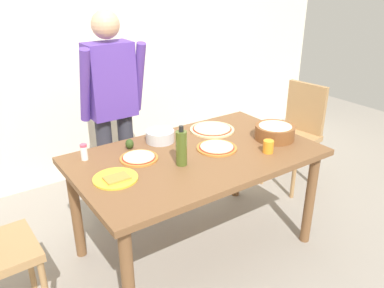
{
  "coord_description": "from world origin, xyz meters",
  "views": [
    {
      "loc": [
        -1.34,
        -1.89,
        1.85
      ],
      "look_at": [
        0.0,
        0.05,
        0.81
      ],
      "focal_mm": 36.36,
      "sensor_mm": 36.0,
      "label": 1
    }
  ],
  "objects_px": {
    "dining_table": "(196,166)",
    "mixing_bowl_steel": "(160,136)",
    "plate_with_slice": "(116,178)",
    "pizza_second_cooked": "(217,148)",
    "cup_orange": "(268,147)",
    "salt_shaker": "(84,152)",
    "olive_oil_bottle": "(181,148)",
    "pizza_raw_on_board": "(212,129)",
    "pizza_cooked_on_tray": "(139,158)",
    "avocado": "(130,144)",
    "person_cook": "(112,105)",
    "popcorn_bowl": "(275,131)",
    "chair_wooden_right": "(297,129)"
  },
  "relations": [
    {
      "from": "pizza_raw_on_board",
      "to": "olive_oil_bottle",
      "type": "bearing_deg",
      "value": -145.4
    },
    {
      "from": "person_cook",
      "to": "popcorn_bowl",
      "type": "distance_m",
      "value": 1.22
    },
    {
      "from": "person_cook",
      "to": "pizza_cooked_on_tray",
      "type": "height_order",
      "value": "person_cook"
    },
    {
      "from": "pizza_cooked_on_tray",
      "to": "avocado",
      "type": "xyz_separation_m",
      "value": [
        0.02,
        0.18,
        0.03
      ]
    },
    {
      "from": "pizza_raw_on_board",
      "to": "pizza_cooked_on_tray",
      "type": "height_order",
      "value": "same"
    },
    {
      "from": "salt_shaker",
      "to": "popcorn_bowl",
      "type": "bearing_deg",
      "value": -19.81
    },
    {
      "from": "mixing_bowl_steel",
      "to": "cup_orange",
      "type": "distance_m",
      "value": 0.75
    },
    {
      "from": "olive_oil_bottle",
      "to": "chair_wooden_right",
      "type": "bearing_deg",
      "value": 13.46
    },
    {
      "from": "chair_wooden_right",
      "to": "pizza_second_cooked",
      "type": "relative_size",
      "value": 3.49
    },
    {
      "from": "pizza_second_cooked",
      "to": "plate_with_slice",
      "type": "xyz_separation_m",
      "value": [
        -0.74,
        -0.01,
        -0.0
      ]
    },
    {
      "from": "pizza_raw_on_board",
      "to": "pizza_cooked_on_tray",
      "type": "distance_m",
      "value": 0.7
    },
    {
      "from": "dining_table",
      "to": "person_cook",
      "type": "relative_size",
      "value": 0.99
    },
    {
      "from": "olive_oil_bottle",
      "to": "cup_orange",
      "type": "height_order",
      "value": "olive_oil_bottle"
    },
    {
      "from": "pizza_raw_on_board",
      "to": "chair_wooden_right",
      "type": "bearing_deg",
      "value": 0.58
    },
    {
      "from": "avocado",
      "to": "plate_with_slice",
      "type": "bearing_deg",
      "value": -127.13
    },
    {
      "from": "chair_wooden_right",
      "to": "mixing_bowl_steel",
      "type": "height_order",
      "value": "chair_wooden_right"
    },
    {
      "from": "dining_table",
      "to": "chair_wooden_right",
      "type": "height_order",
      "value": "chair_wooden_right"
    },
    {
      "from": "pizza_second_cooked",
      "to": "popcorn_bowl",
      "type": "xyz_separation_m",
      "value": [
        0.45,
        -0.1,
        0.05
      ]
    },
    {
      "from": "dining_table",
      "to": "mixing_bowl_steel",
      "type": "xyz_separation_m",
      "value": [
        -0.09,
        0.31,
        0.13
      ]
    },
    {
      "from": "popcorn_bowl",
      "to": "cup_orange",
      "type": "relative_size",
      "value": 3.29
    },
    {
      "from": "dining_table",
      "to": "pizza_second_cooked",
      "type": "bearing_deg",
      "value": -6.65
    },
    {
      "from": "pizza_raw_on_board",
      "to": "avocado",
      "type": "height_order",
      "value": "avocado"
    },
    {
      "from": "cup_orange",
      "to": "salt_shaker",
      "type": "height_order",
      "value": "salt_shaker"
    },
    {
      "from": "dining_table",
      "to": "person_cook",
      "type": "bearing_deg",
      "value": 107.7
    },
    {
      "from": "pizza_cooked_on_tray",
      "to": "mixing_bowl_steel",
      "type": "xyz_separation_m",
      "value": [
        0.26,
        0.17,
        0.03
      ]
    },
    {
      "from": "plate_with_slice",
      "to": "cup_orange",
      "type": "height_order",
      "value": "cup_orange"
    },
    {
      "from": "pizza_raw_on_board",
      "to": "popcorn_bowl",
      "type": "height_order",
      "value": "popcorn_bowl"
    },
    {
      "from": "olive_oil_bottle",
      "to": "pizza_raw_on_board",
      "type": "bearing_deg",
      "value": 34.6
    },
    {
      "from": "pizza_second_cooked",
      "to": "mixing_bowl_steel",
      "type": "height_order",
      "value": "mixing_bowl_steel"
    },
    {
      "from": "plate_with_slice",
      "to": "pizza_second_cooked",
      "type": "bearing_deg",
      "value": 0.43
    },
    {
      "from": "plate_with_slice",
      "to": "person_cook",
      "type": "bearing_deg",
      "value": 66.26
    },
    {
      "from": "mixing_bowl_steel",
      "to": "pizza_raw_on_board",
      "type": "bearing_deg",
      "value": -5.55
    },
    {
      "from": "plate_with_slice",
      "to": "salt_shaker",
      "type": "distance_m",
      "value": 0.36
    },
    {
      "from": "mixing_bowl_steel",
      "to": "popcorn_bowl",
      "type": "bearing_deg",
      "value": -31.44
    },
    {
      "from": "chair_wooden_right",
      "to": "avocado",
      "type": "bearing_deg",
      "value": 178.61
    },
    {
      "from": "mixing_bowl_steel",
      "to": "salt_shaker",
      "type": "bearing_deg",
      "value": 177.79
    },
    {
      "from": "dining_table",
      "to": "cup_orange",
      "type": "bearing_deg",
      "value": -32.67
    },
    {
      "from": "person_cook",
      "to": "olive_oil_bottle",
      "type": "height_order",
      "value": "person_cook"
    },
    {
      "from": "pizza_raw_on_board",
      "to": "pizza_cooked_on_tray",
      "type": "xyz_separation_m",
      "value": [
        -0.68,
        -0.13,
        -0.0
      ]
    },
    {
      "from": "olive_oil_bottle",
      "to": "salt_shaker",
      "type": "xyz_separation_m",
      "value": [
        -0.47,
        0.41,
        -0.06
      ]
    },
    {
      "from": "dining_table",
      "to": "plate_with_slice",
      "type": "distance_m",
      "value": 0.59
    },
    {
      "from": "pizza_cooked_on_tray",
      "to": "olive_oil_bottle",
      "type": "xyz_separation_m",
      "value": [
        0.18,
        -0.22,
        0.1
      ]
    },
    {
      "from": "chair_wooden_right",
      "to": "pizza_raw_on_board",
      "type": "xyz_separation_m",
      "value": [
        -0.99,
        -0.01,
        0.23
      ]
    },
    {
      "from": "dining_table",
      "to": "mixing_bowl_steel",
      "type": "distance_m",
      "value": 0.35
    },
    {
      "from": "pizza_cooked_on_tray",
      "to": "olive_oil_bottle",
      "type": "distance_m",
      "value": 0.3
    },
    {
      "from": "pizza_raw_on_board",
      "to": "person_cook",
      "type": "bearing_deg",
      "value": 139.67
    },
    {
      "from": "olive_oil_bottle",
      "to": "popcorn_bowl",
      "type": "bearing_deg",
      "value": -2.76
    },
    {
      "from": "cup_orange",
      "to": "pizza_raw_on_board",
      "type": "bearing_deg",
      "value": 97.02
    },
    {
      "from": "popcorn_bowl",
      "to": "avocado",
      "type": "xyz_separation_m",
      "value": [
        -0.93,
        0.43,
        -0.03
      ]
    },
    {
      "from": "pizza_raw_on_board",
      "to": "cup_orange",
      "type": "bearing_deg",
      "value": -82.98
    }
  ]
}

